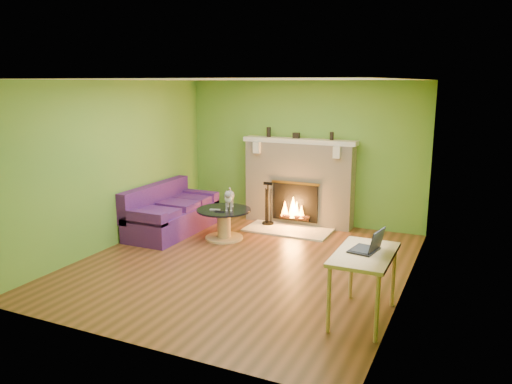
% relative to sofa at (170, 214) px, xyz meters
% --- Properties ---
extents(floor, '(5.00, 5.00, 0.00)m').
position_rel_sofa_xyz_m(floor, '(1.86, -0.90, -0.32)').
color(floor, '#533117').
rests_on(floor, ground).
extents(ceiling, '(5.00, 5.00, 0.00)m').
position_rel_sofa_xyz_m(ceiling, '(1.86, -0.90, 2.28)').
color(ceiling, white).
rests_on(ceiling, wall_back).
extents(wall_back, '(5.00, 0.00, 5.00)m').
position_rel_sofa_xyz_m(wall_back, '(1.86, 1.60, 0.98)').
color(wall_back, '#639932').
rests_on(wall_back, floor).
extents(wall_front, '(5.00, 0.00, 5.00)m').
position_rel_sofa_xyz_m(wall_front, '(1.86, -3.40, 0.98)').
color(wall_front, '#639932').
rests_on(wall_front, floor).
extents(wall_left, '(0.00, 5.00, 5.00)m').
position_rel_sofa_xyz_m(wall_left, '(-0.39, -0.90, 0.98)').
color(wall_left, '#639932').
rests_on(wall_left, floor).
extents(wall_right, '(0.00, 5.00, 5.00)m').
position_rel_sofa_xyz_m(wall_right, '(4.11, -0.90, 0.98)').
color(wall_right, '#639932').
rests_on(wall_right, floor).
extents(window_frame, '(0.00, 1.20, 1.20)m').
position_rel_sofa_xyz_m(window_frame, '(4.10, -1.80, 1.23)').
color(window_frame, silver).
rests_on(window_frame, wall_right).
extents(window_pane, '(0.00, 1.06, 1.06)m').
position_rel_sofa_xyz_m(window_pane, '(4.09, -1.80, 1.23)').
color(window_pane, white).
rests_on(window_pane, wall_right).
extents(fireplace, '(2.10, 0.46, 1.58)m').
position_rel_sofa_xyz_m(fireplace, '(1.86, 1.42, 0.45)').
color(fireplace, beige).
rests_on(fireplace, floor).
extents(hearth, '(1.50, 0.75, 0.03)m').
position_rel_sofa_xyz_m(hearth, '(1.86, 0.90, -0.30)').
color(hearth, beige).
rests_on(hearth, floor).
extents(mantel, '(2.10, 0.28, 0.08)m').
position_rel_sofa_xyz_m(mantel, '(1.86, 1.40, 1.22)').
color(mantel, beige).
rests_on(mantel, fireplace).
extents(sofa, '(0.87, 1.84, 0.83)m').
position_rel_sofa_xyz_m(sofa, '(0.00, 0.00, 0.00)').
color(sofa, '#431757').
rests_on(sofa, floor).
extents(coffee_table, '(0.90, 0.90, 0.51)m').
position_rel_sofa_xyz_m(coffee_table, '(1.05, 0.03, -0.03)').
color(coffee_table, '#D7B274').
rests_on(coffee_table, floor).
extents(desk, '(0.60, 1.04, 0.77)m').
position_rel_sofa_xyz_m(desk, '(3.81, -1.87, 0.35)').
color(desk, '#D7B274').
rests_on(desk, floor).
extents(cat, '(0.42, 0.62, 0.36)m').
position_rel_sofa_xyz_m(cat, '(1.13, 0.08, 0.37)').
color(cat, slate).
rests_on(cat, coffee_table).
extents(remote_silver, '(0.18, 0.09, 0.02)m').
position_rel_sofa_xyz_m(remote_silver, '(0.95, -0.09, 0.20)').
color(remote_silver, gray).
rests_on(remote_silver, coffee_table).
extents(remote_black, '(0.16, 0.05, 0.02)m').
position_rel_sofa_xyz_m(remote_black, '(1.07, -0.15, 0.20)').
color(remote_black, black).
rests_on(remote_black, coffee_table).
extents(laptop, '(0.36, 0.39, 0.26)m').
position_rel_sofa_xyz_m(laptop, '(3.79, -1.82, 0.58)').
color(laptop, black).
rests_on(laptop, desk).
extents(fire_tools, '(0.21, 0.21, 0.79)m').
position_rel_sofa_xyz_m(fire_tools, '(1.40, 1.05, 0.10)').
color(fire_tools, black).
rests_on(fire_tools, hearth).
extents(mantel_vase_left, '(0.08, 0.08, 0.18)m').
position_rel_sofa_xyz_m(mantel_vase_left, '(1.25, 1.43, 1.35)').
color(mantel_vase_left, black).
rests_on(mantel_vase_left, mantel).
extents(mantel_vase_right, '(0.07, 0.07, 0.14)m').
position_rel_sofa_xyz_m(mantel_vase_right, '(2.45, 1.43, 1.33)').
color(mantel_vase_right, black).
rests_on(mantel_vase_right, mantel).
extents(mantel_box, '(0.12, 0.08, 0.10)m').
position_rel_sofa_xyz_m(mantel_box, '(1.79, 1.43, 1.31)').
color(mantel_box, black).
rests_on(mantel_box, mantel).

